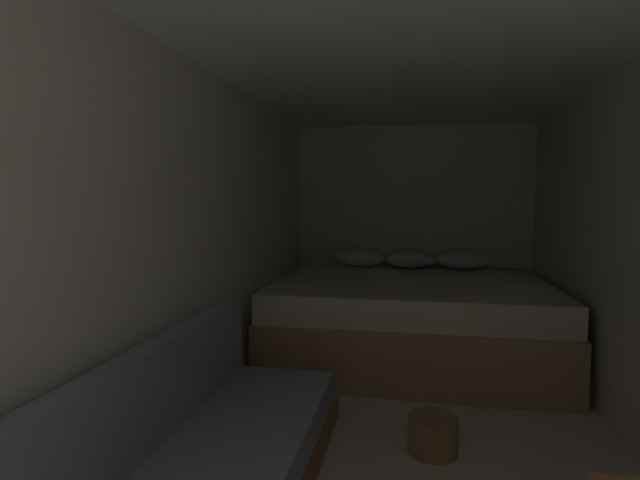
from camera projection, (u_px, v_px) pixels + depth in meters
name	position (u px, v px, depth m)	size (l,w,h in m)	color
ground_plane	(406.00, 467.00, 2.49)	(7.40, 7.40, 0.00)	beige
wall_back	(411.00, 228.00, 5.07)	(2.49, 0.05, 2.14)	silver
wall_left	(181.00, 255.00, 2.63)	(0.05, 5.40, 2.14)	silver
ceiling_slab	(413.00, 33.00, 2.31)	(2.49, 5.40, 0.05)	white
bed	(410.00, 318.00, 4.19)	(2.27, 1.82, 0.87)	tan
wicker_basket	(433.00, 434.00, 2.63)	(0.27, 0.27, 0.19)	olive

